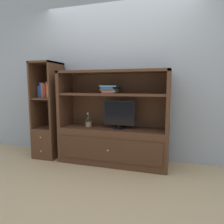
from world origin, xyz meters
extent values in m
plane|color=tan|center=(0.00, 0.00, 0.00)|extent=(8.00, 8.00, 0.00)
cube|color=#9EA8B2|center=(0.00, 0.75, 1.40)|extent=(6.00, 0.10, 2.80)
cube|color=#4C2D1C|center=(0.00, 0.40, 0.28)|extent=(1.66, 0.47, 0.55)
cube|color=#462A19|center=(0.00, 0.15, 0.28)|extent=(1.53, 0.02, 0.33)
sphere|color=silver|center=(0.00, 0.14, 0.28)|extent=(0.02, 0.02, 0.02)
cube|color=#4C2D1C|center=(-0.81, 0.40, 0.98)|extent=(0.05, 0.47, 0.86)
cube|color=#4C2D1C|center=(0.81, 0.40, 0.98)|extent=(0.05, 0.47, 0.86)
cube|color=#4C2D1C|center=(0.00, 0.63, 0.98)|extent=(1.66, 0.02, 0.86)
cube|color=#4C2D1C|center=(0.00, 0.40, 1.40)|extent=(1.66, 0.47, 0.04)
cube|color=#4C2D1C|center=(0.00, 0.40, 1.07)|extent=(1.56, 0.43, 0.04)
cylinder|color=black|center=(0.10, 0.36, 0.56)|extent=(0.17, 0.17, 0.01)
cylinder|color=black|center=(0.10, 0.36, 0.59)|extent=(0.03, 0.03, 0.04)
cube|color=black|center=(0.10, 0.36, 0.79)|extent=(0.47, 0.02, 0.37)
cube|color=black|center=(0.10, 0.35, 0.79)|extent=(0.44, 0.00, 0.33)
cylinder|color=#8C7251|center=(-0.39, 0.38, 0.59)|extent=(0.10, 0.10, 0.08)
cylinder|color=#3D6B33|center=(-0.39, 0.38, 0.71)|extent=(0.01, 0.01, 0.16)
cube|color=#2D7A38|center=(-0.37, 0.38, 0.68)|extent=(0.02, 0.14, 0.11)
cube|color=#2D7A38|center=(-0.42, 0.38, 0.68)|extent=(0.03, 0.09, 0.06)
sphere|color=#C6729E|center=(-0.41, 0.37, 0.75)|extent=(0.02, 0.02, 0.02)
sphere|color=#C6729E|center=(-0.40, 0.37, 0.75)|extent=(0.03, 0.03, 0.03)
sphere|color=#C6729E|center=(-0.40, 0.37, 0.76)|extent=(0.03, 0.03, 0.03)
cube|color=red|center=(-0.05, 0.40, 1.09)|extent=(0.20, 0.32, 0.02)
cube|color=teal|center=(-0.03, 0.40, 1.11)|extent=(0.23, 0.29, 0.02)
cube|color=#A56638|center=(-0.06, 0.41, 1.13)|extent=(0.22, 0.26, 0.03)
cube|color=#2D519E|center=(-0.06, 0.40, 1.16)|extent=(0.20, 0.32, 0.03)
cube|color=teal|center=(-0.04, 0.39, 1.19)|extent=(0.27, 0.31, 0.02)
cube|color=#4C2D1C|center=(-1.13, 0.40, 0.25)|extent=(0.39, 0.47, 0.50)
sphere|color=silver|center=(-1.13, 0.16, 0.38)|extent=(0.02, 0.02, 0.02)
sphere|color=silver|center=(-1.13, 0.16, 0.15)|extent=(0.02, 0.02, 0.02)
cube|color=#4C2D1C|center=(-1.31, 0.40, 1.04)|extent=(0.03, 0.47, 1.07)
cube|color=#4C2D1C|center=(-0.95, 0.40, 1.04)|extent=(0.03, 0.47, 1.07)
cube|color=#4C2D1C|center=(-1.13, 0.63, 1.04)|extent=(0.39, 0.02, 1.07)
cube|color=#4C2D1C|center=(-1.13, 0.40, 0.98)|extent=(0.33, 0.42, 0.03)
cube|color=#4C2D1C|center=(-1.13, 0.40, 1.56)|extent=(0.39, 0.47, 0.03)
cube|color=#2D519E|center=(-1.25, 0.40, 1.09)|extent=(0.04, 0.14, 0.19)
cube|color=#2D519E|center=(-1.22, 0.40, 1.12)|extent=(0.03, 0.14, 0.25)
cube|color=#A56638|center=(-1.18, 0.40, 1.12)|extent=(0.04, 0.16, 0.24)
cube|color=red|center=(-1.14, 0.40, 1.11)|extent=(0.03, 0.15, 0.22)
cube|color=#A56638|center=(-1.11, 0.40, 1.12)|extent=(0.03, 0.12, 0.25)
cube|color=gold|center=(-1.07, 0.40, 1.11)|extent=(0.05, 0.15, 0.23)
camera|label=1|loc=(0.87, -2.52, 1.19)|focal=32.60mm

